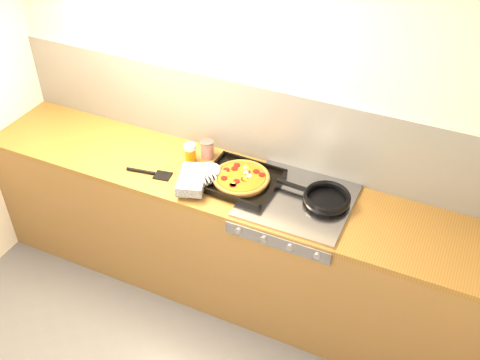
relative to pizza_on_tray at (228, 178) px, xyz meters
The scene contains 9 objects.
room_shell 0.38m from the pizza_on_tray, 94.79° to the left, with size 3.20×3.20×3.20m.
counter_run 0.50m from the pizza_on_tray, 134.90° to the left, with size 3.20×0.62×0.90m.
stovetop 0.43m from the pizza_on_tray, ahead, with size 0.60×0.56×0.02m, color #9C9DA2.
pizza_on_tray is the anchor object (origin of this frame).
frying_pan 0.58m from the pizza_on_tray, ahead, with size 0.45×0.28×0.04m.
tomato_can 0.30m from the pizza_on_tray, 141.21° to the left, with size 0.11×0.11×0.12m.
juice_glass 0.33m from the pizza_on_tray, 160.71° to the left, with size 0.09×0.09×0.12m.
wooden_spoon 0.23m from the pizza_on_tray, 57.34° to the left, with size 0.30×0.10×0.02m.
black_spatula 0.48m from the pizza_on_tray, 166.80° to the right, with size 0.29×0.10×0.02m.
Camera 1 is at (1.17, -1.23, 2.96)m, focal length 42.00 mm.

